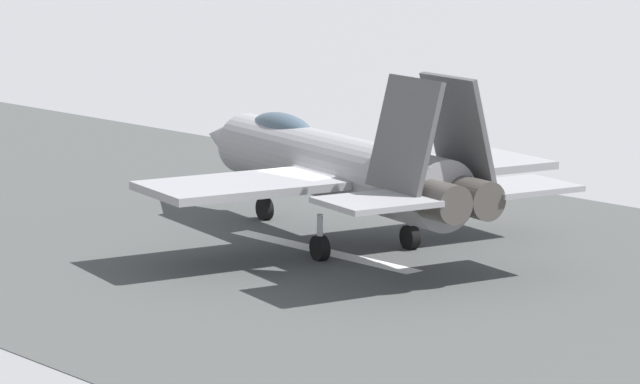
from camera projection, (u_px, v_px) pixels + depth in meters
The scene contains 3 objects.
ground_plane at pixel (315, 250), 48.50m from camera, with size 400.00×400.00×0.00m, color gray.
runway_strip at pixel (316, 250), 48.48m from camera, with size 240.00×26.00×0.02m.
fighter_jet at pixel (333, 165), 48.99m from camera, with size 16.77×13.61×5.70m.
Camera 1 is at (-35.39, 31.63, 10.12)m, focal length 89.03 mm.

